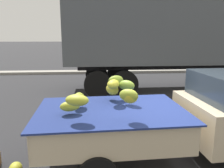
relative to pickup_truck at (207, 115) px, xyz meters
name	(u,v)px	position (x,y,z in m)	size (l,w,h in m)	color
ground	(167,151)	(-0.66, 0.26, -0.88)	(220.00, 220.00, 0.00)	#28282B
curb_strip	(117,71)	(-0.66, 10.83, -0.80)	(80.00, 0.80, 0.16)	gray
pickup_truck	(207,115)	(0.00, 0.00, 0.00)	(4.85, 2.04, 1.70)	#CCB793
semi_trailer	(200,33)	(2.52, 5.86, 1.66)	(12.02, 2.72, 3.95)	#4C5156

